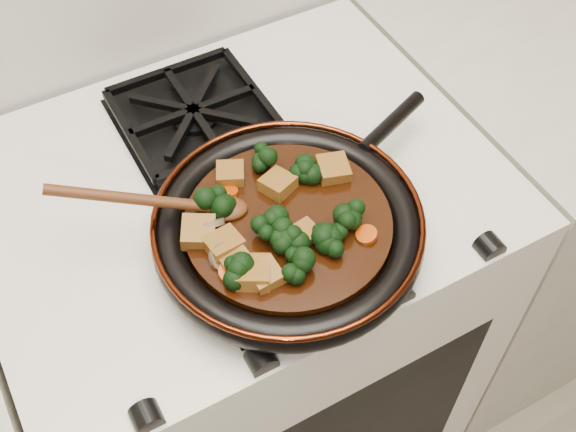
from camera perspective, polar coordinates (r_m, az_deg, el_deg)
stove at (r=1.44m, az=-3.21°, el=-8.92°), size 0.76×0.60×0.90m
burner_grate_front at (r=0.98m, az=-0.71°, el=-2.09°), size 0.23×0.23×0.03m
burner_grate_back at (r=1.15m, az=-7.45°, el=7.93°), size 0.23×0.23×0.03m
skillet at (r=0.95m, az=0.08°, el=-0.89°), size 0.47×0.36×0.05m
braising_sauce at (r=0.95m, az=-0.00°, el=-0.78°), size 0.27×0.27×0.02m
tofu_cube_0 at (r=0.99m, az=-4.58°, el=3.30°), size 0.05×0.05×0.02m
tofu_cube_1 at (r=0.90m, az=-4.50°, el=-3.08°), size 0.04×0.04×0.03m
tofu_cube_2 at (r=0.97m, az=-0.81°, el=2.51°), size 0.05×0.05×0.03m
tofu_cube_3 at (r=0.89m, az=-2.74°, el=-4.50°), size 0.06×0.06×0.03m
tofu_cube_4 at (r=0.92m, az=1.24°, el=-1.52°), size 0.04×0.04×0.03m
tofu_cube_5 at (r=0.91m, az=-5.07°, el=-2.33°), size 0.05×0.05×0.03m
tofu_cube_6 at (r=0.88m, az=-1.75°, el=-4.71°), size 0.04×0.04×0.02m
tofu_cube_7 at (r=0.99m, az=3.58°, el=3.69°), size 0.05×0.05×0.03m
tofu_cube_8 at (r=0.93m, az=-7.09°, el=-1.29°), size 0.06×0.06×0.03m
broccoli_floret_0 at (r=0.98m, az=1.46°, el=3.56°), size 0.09×0.08×0.06m
broccoli_floret_1 at (r=0.95m, az=-5.61°, el=0.75°), size 0.07×0.07×0.07m
broccoli_floret_2 at (r=0.93m, az=5.15°, el=-0.16°), size 0.07×0.07×0.07m
broccoli_floret_3 at (r=1.00m, az=-2.42°, el=4.41°), size 0.07×0.06×0.06m
broccoli_floret_4 at (r=0.89m, az=0.71°, el=-4.00°), size 0.08×0.08×0.07m
broccoli_floret_5 at (r=0.91m, az=3.35°, el=-1.71°), size 0.08×0.08×0.06m
broccoli_floret_6 at (r=0.91m, az=-0.30°, el=-2.05°), size 0.08×0.08×0.07m
broccoli_floret_7 at (r=0.89m, az=-4.17°, el=-4.16°), size 0.10×0.09×0.08m
broccoli_floret_8 at (r=0.92m, az=-1.35°, el=-0.97°), size 0.08×0.08×0.08m
broccoli_floret_9 at (r=0.91m, az=3.58°, el=-1.97°), size 0.08×0.08×0.06m
carrot_coin_0 at (r=0.90m, az=0.89°, el=-3.18°), size 0.03×0.03×0.02m
carrot_coin_1 at (r=0.97m, az=-4.75°, el=1.89°), size 0.03×0.03×0.02m
carrot_coin_2 at (r=0.93m, az=6.24°, el=-1.49°), size 0.03×0.03×0.01m
carrot_coin_3 at (r=0.89m, az=-4.54°, el=-4.46°), size 0.03×0.03×0.01m
mushroom_slice_0 at (r=0.90m, az=-5.14°, el=-3.20°), size 0.04×0.04×0.03m
mushroom_slice_1 at (r=0.94m, az=-6.18°, el=-0.61°), size 0.04×0.04×0.03m
mushroom_slice_2 at (r=0.89m, az=-3.91°, el=-4.28°), size 0.03×0.04×0.03m
wooden_spoon at (r=0.94m, az=-8.70°, el=0.98°), size 0.14×0.08×0.23m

